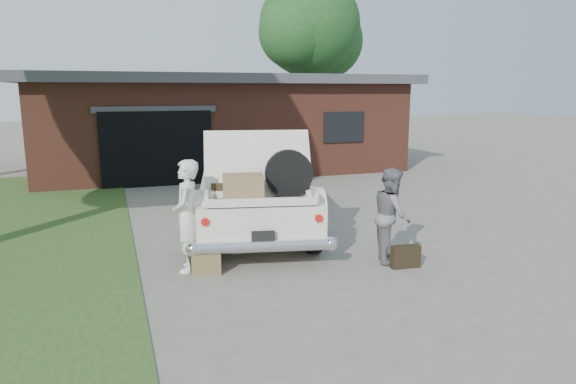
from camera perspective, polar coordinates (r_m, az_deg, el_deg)
name	(u,v)px	position (r m, az deg, el deg)	size (l,w,h in m)	color
ground	(300,265)	(8.41, 1.35, -8.13)	(90.00, 90.00, 0.00)	gray
house	(217,121)	(19.31, -7.93, 7.82)	(12.80, 7.80, 3.30)	brown
tree_right	(311,31)	(26.89, 2.57, 17.44)	(5.79, 5.03, 8.47)	#38281E
sedan	(252,189)	(10.45, -3.97, 0.29)	(3.19, 5.80, 2.12)	silver
woman_left	(187,216)	(8.10, -11.20, -2.62)	(0.64, 0.42, 1.76)	white
woman_right	(392,215)	(8.60, 11.45, -2.49)	(0.76, 0.59, 1.56)	slate
suitcase_left	(206,264)	(8.02, -9.08, -7.95)	(0.44, 0.14, 0.34)	olive
suitcase_right	(405,257)	(8.46, 12.92, -7.01)	(0.47, 0.15, 0.36)	black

